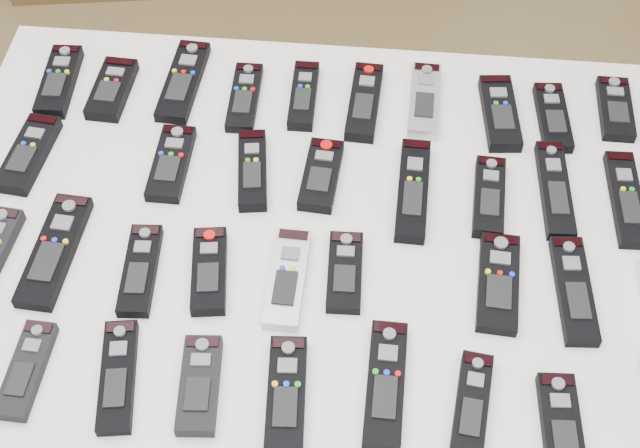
# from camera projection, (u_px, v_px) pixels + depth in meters

# --- Properties ---
(table) EXTENTS (1.25, 0.88, 0.78)m
(table) POSITION_uv_depth(u_px,v_px,m) (320.00, 253.00, 1.46)
(table) COLOR white
(table) RESTS_ON ground
(remote_0) EXTENTS (0.06, 0.17, 0.02)m
(remote_0) POSITION_uv_depth(u_px,v_px,m) (59.00, 81.00, 1.61)
(remote_0) COLOR black
(remote_0) RESTS_ON table
(remote_1) EXTENTS (0.07, 0.15, 0.02)m
(remote_1) POSITION_uv_depth(u_px,v_px,m) (112.00, 89.00, 1.60)
(remote_1) COLOR black
(remote_1) RESTS_ON table
(remote_2) EXTENTS (0.07, 0.20, 0.02)m
(remote_2) POSITION_uv_depth(u_px,v_px,m) (183.00, 81.00, 1.61)
(remote_2) COLOR black
(remote_2) RESTS_ON table
(remote_3) EXTENTS (0.05, 0.16, 0.02)m
(remote_3) POSITION_uv_depth(u_px,v_px,m) (245.00, 97.00, 1.59)
(remote_3) COLOR black
(remote_3) RESTS_ON table
(remote_4) EXTENTS (0.05, 0.16, 0.02)m
(remote_4) POSITION_uv_depth(u_px,v_px,m) (304.00, 96.00, 1.59)
(remote_4) COLOR black
(remote_4) RESTS_ON table
(remote_5) EXTENTS (0.06, 0.18, 0.02)m
(remote_5) POSITION_uv_depth(u_px,v_px,m) (364.00, 102.00, 1.58)
(remote_5) COLOR black
(remote_5) RESTS_ON table
(remote_6) EXTENTS (0.06, 0.17, 0.02)m
(remote_6) POSITION_uv_depth(u_px,v_px,m) (424.00, 101.00, 1.58)
(remote_6) COLOR #B7B7BC
(remote_6) RESTS_ON table
(remote_7) EXTENTS (0.07, 0.17, 0.02)m
(remote_7) POSITION_uv_depth(u_px,v_px,m) (500.00, 113.00, 1.56)
(remote_7) COLOR black
(remote_7) RESTS_ON table
(remote_8) EXTENTS (0.06, 0.16, 0.02)m
(remote_8) POSITION_uv_depth(u_px,v_px,m) (553.00, 117.00, 1.56)
(remote_8) COLOR black
(remote_8) RESTS_ON table
(remote_9) EXTENTS (0.06, 0.14, 0.02)m
(remote_9) POSITION_uv_depth(u_px,v_px,m) (615.00, 109.00, 1.57)
(remote_9) COLOR black
(remote_9) RESTS_ON table
(remote_10) EXTENTS (0.07, 0.17, 0.02)m
(remote_10) POSITION_uv_depth(u_px,v_px,m) (29.00, 154.00, 1.50)
(remote_10) COLOR black
(remote_10) RESTS_ON table
(remote_11) EXTENTS (0.06, 0.16, 0.02)m
(remote_11) POSITION_uv_depth(u_px,v_px,m) (171.00, 163.00, 1.49)
(remote_11) COLOR black
(remote_11) RESTS_ON table
(remote_12) EXTENTS (0.07, 0.17, 0.02)m
(remote_12) POSITION_uv_depth(u_px,v_px,m) (252.00, 170.00, 1.48)
(remote_12) COLOR black
(remote_12) RESTS_ON table
(remote_13) EXTENTS (0.07, 0.15, 0.02)m
(remote_13) POSITION_uv_depth(u_px,v_px,m) (321.00, 175.00, 1.47)
(remote_13) COLOR black
(remote_13) RESTS_ON table
(remote_14) EXTENTS (0.05, 0.20, 0.02)m
(remote_14) POSITION_uv_depth(u_px,v_px,m) (413.00, 190.00, 1.45)
(remote_14) COLOR black
(remote_14) RESTS_ON table
(remote_15) EXTENTS (0.06, 0.16, 0.02)m
(remote_15) POSITION_uv_depth(u_px,v_px,m) (489.00, 197.00, 1.44)
(remote_15) COLOR black
(remote_15) RESTS_ON table
(remote_16) EXTENTS (0.05, 0.20, 0.02)m
(remote_16) POSITION_uv_depth(u_px,v_px,m) (555.00, 190.00, 1.46)
(remote_16) COLOR black
(remote_16) RESTS_ON table
(remote_17) EXTENTS (0.05, 0.19, 0.02)m
(remote_17) POSITION_uv_depth(u_px,v_px,m) (626.00, 199.00, 1.45)
(remote_17) COLOR black
(remote_17) RESTS_ON table
(remote_19) EXTENTS (0.07, 0.21, 0.02)m
(remote_19) POSITION_uv_depth(u_px,v_px,m) (55.00, 251.00, 1.38)
(remote_19) COLOR black
(remote_19) RESTS_ON table
(remote_20) EXTENTS (0.06, 0.16, 0.02)m
(remote_20) POSITION_uv_depth(u_px,v_px,m) (140.00, 270.00, 1.36)
(remote_20) COLOR black
(remote_20) RESTS_ON table
(remote_21) EXTENTS (0.07, 0.16, 0.02)m
(remote_21) POSITION_uv_depth(u_px,v_px,m) (209.00, 271.00, 1.36)
(remote_21) COLOR black
(remote_21) RESTS_ON table
(remote_22) EXTENTS (0.06, 0.18, 0.02)m
(remote_22) POSITION_uv_depth(u_px,v_px,m) (287.00, 278.00, 1.35)
(remote_22) COLOR #B7B7BC
(remote_22) RESTS_ON table
(remote_23) EXTENTS (0.06, 0.14, 0.02)m
(remote_23) POSITION_uv_depth(u_px,v_px,m) (345.00, 272.00, 1.36)
(remote_23) COLOR black
(remote_23) RESTS_ON table
(remote_24) EXTENTS (0.07, 0.18, 0.02)m
(remote_24) POSITION_uv_depth(u_px,v_px,m) (498.00, 283.00, 1.35)
(remote_24) COLOR black
(remote_24) RESTS_ON table
(remote_25) EXTENTS (0.06, 0.19, 0.02)m
(remote_25) POSITION_uv_depth(u_px,v_px,m) (574.00, 290.00, 1.34)
(remote_25) COLOR black
(remote_25) RESTS_ON table
(remote_28) EXTENTS (0.05, 0.15, 0.02)m
(remote_28) POSITION_uv_depth(u_px,v_px,m) (27.00, 370.00, 1.26)
(remote_28) COLOR black
(remote_28) RESTS_ON table
(remote_29) EXTENTS (0.07, 0.18, 0.02)m
(remote_29) POSITION_uv_depth(u_px,v_px,m) (118.00, 376.00, 1.25)
(remote_29) COLOR black
(remote_29) RESTS_ON table
(remote_30) EXTENTS (0.06, 0.15, 0.02)m
(remote_30) POSITION_uv_depth(u_px,v_px,m) (200.00, 385.00, 1.24)
(remote_30) COLOR black
(remote_30) RESTS_ON table
(remote_31) EXTENTS (0.06, 0.18, 0.02)m
(remote_31) POSITION_uv_depth(u_px,v_px,m) (286.00, 395.00, 1.23)
(remote_31) COLOR black
(remote_31) RESTS_ON table
(remote_32) EXTENTS (0.05, 0.19, 0.02)m
(remote_32) POSITION_uv_depth(u_px,v_px,m) (386.00, 383.00, 1.24)
(remote_32) COLOR black
(remote_32) RESTS_ON table
(remote_33) EXTENTS (0.06, 0.16, 0.02)m
(remote_33) POSITION_uv_depth(u_px,v_px,m) (472.00, 406.00, 1.22)
(remote_33) COLOR black
(remote_33) RESTS_ON table
(remote_34) EXTENTS (0.06, 0.16, 0.02)m
(remote_34) POSITION_uv_depth(u_px,v_px,m) (561.00, 428.00, 1.20)
(remote_34) COLOR black
(remote_34) RESTS_ON table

